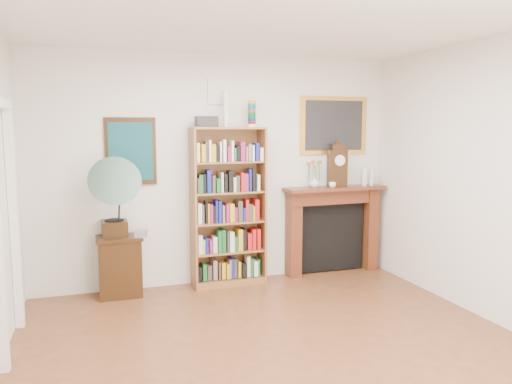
{
  "coord_description": "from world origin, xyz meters",
  "views": [
    {
      "loc": [
        -1.48,
        -3.46,
        1.92
      ],
      "look_at": [
        0.19,
        1.6,
        1.23
      ],
      "focal_mm": 35.0,
      "sensor_mm": 36.0,
      "label": 1
    }
  ],
  "objects_px": {
    "fireplace": "(332,222)",
    "teacup": "(332,185)",
    "gramophone": "(114,192)",
    "bottle_left": "(365,177)",
    "bookshelf": "(228,198)",
    "cd_stack": "(141,234)",
    "mantel_clock": "(337,166)",
    "bottle_right": "(371,178)",
    "flower_vase": "(314,182)",
    "side_cabinet": "(120,266)"
  },
  "relations": [
    {
      "from": "bookshelf",
      "to": "flower_vase",
      "type": "bearing_deg",
      "value": 0.43
    },
    {
      "from": "bookshelf",
      "to": "bottle_left",
      "type": "height_order",
      "value": "bookshelf"
    },
    {
      "from": "flower_vase",
      "to": "teacup",
      "type": "relative_size",
      "value": 1.57
    },
    {
      "from": "bookshelf",
      "to": "teacup",
      "type": "xyz_separation_m",
      "value": [
        1.37,
        -0.05,
        0.11
      ]
    },
    {
      "from": "side_cabinet",
      "to": "bottle_right",
      "type": "distance_m",
      "value": 3.41
    },
    {
      "from": "bookshelf",
      "to": "fireplace",
      "type": "bearing_deg",
      "value": 1.55
    },
    {
      "from": "side_cabinet",
      "to": "mantel_clock",
      "type": "relative_size",
      "value": 1.27
    },
    {
      "from": "side_cabinet",
      "to": "mantel_clock",
      "type": "height_order",
      "value": "mantel_clock"
    },
    {
      "from": "fireplace",
      "to": "bottle_right",
      "type": "distance_m",
      "value": 0.79
    },
    {
      "from": "bookshelf",
      "to": "bottle_left",
      "type": "distance_m",
      "value": 1.88
    },
    {
      "from": "fireplace",
      "to": "bottle_left",
      "type": "relative_size",
      "value": 5.76
    },
    {
      "from": "cd_stack",
      "to": "bottle_right",
      "type": "height_order",
      "value": "bottle_right"
    },
    {
      "from": "bookshelf",
      "to": "flower_vase",
      "type": "distance_m",
      "value": 1.16
    },
    {
      "from": "cd_stack",
      "to": "bottle_left",
      "type": "bearing_deg",
      "value": 2.78
    },
    {
      "from": "bottle_left",
      "to": "bottle_right",
      "type": "relative_size",
      "value": 1.2
    },
    {
      "from": "side_cabinet",
      "to": "teacup",
      "type": "bearing_deg",
      "value": -0.51
    },
    {
      "from": "flower_vase",
      "to": "gramophone",
      "type": "bearing_deg",
      "value": -176.45
    },
    {
      "from": "bookshelf",
      "to": "teacup",
      "type": "bearing_deg",
      "value": -3.69
    },
    {
      "from": "mantel_clock",
      "to": "flower_vase",
      "type": "xyz_separation_m",
      "value": [
        -0.34,
        -0.02,
        -0.2
      ]
    },
    {
      "from": "side_cabinet",
      "to": "flower_vase",
      "type": "height_order",
      "value": "flower_vase"
    },
    {
      "from": "side_cabinet",
      "to": "cd_stack",
      "type": "xyz_separation_m",
      "value": [
        0.23,
        -0.11,
        0.39
      ]
    },
    {
      "from": "gramophone",
      "to": "side_cabinet",
      "type": "bearing_deg",
      "value": 62.45
    },
    {
      "from": "bottle_left",
      "to": "cd_stack",
      "type": "bearing_deg",
      "value": -177.22
    },
    {
      "from": "teacup",
      "to": "fireplace",
      "type": "bearing_deg",
      "value": 60.68
    },
    {
      "from": "gramophone",
      "to": "mantel_clock",
      "type": "relative_size",
      "value": 1.67
    },
    {
      "from": "fireplace",
      "to": "teacup",
      "type": "distance_m",
      "value": 0.53
    },
    {
      "from": "bookshelf",
      "to": "flower_vase",
      "type": "relative_size",
      "value": 15.88
    },
    {
      "from": "fireplace",
      "to": "teacup",
      "type": "relative_size",
      "value": 15.51
    },
    {
      "from": "gramophone",
      "to": "bottle_right",
      "type": "distance_m",
      "value": 3.33
    },
    {
      "from": "teacup",
      "to": "cd_stack",
      "type": "bearing_deg",
      "value": -178.02
    },
    {
      "from": "bookshelf",
      "to": "teacup",
      "type": "height_order",
      "value": "bookshelf"
    },
    {
      "from": "cd_stack",
      "to": "teacup",
      "type": "distance_m",
      "value": 2.47
    },
    {
      "from": "bookshelf",
      "to": "bottle_right",
      "type": "distance_m",
      "value": 2.0
    },
    {
      "from": "fireplace",
      "to": "teacup",
      "type": "bearing_deg",
      "value": -121.41
    },
    {
      "from": "mantel_clock",
      "to": "flower_vase",
      "type": "height_order",
      "value": "mantel_clock"
    },
    {
      "from": "cd_stack",
      "to": "mantel_clock",
      "type": "xyz_separation_m",
      "value": [
        2.55,
        0.19,
        0.69
      ]
    },
    {
      "from": "teacup",
      "to": "bottle_right",
      "type": "bearing_deg",
      "value": 7.48
    },
    {
      "from": "bookshelf",
      "to": "bottle_right",
      "type": "relative_size",
      "value": 11.11
    },
    {
      "from": "side_cabinet",
      "to": "bottle_right",
      "type": "xyz_separation_m",
      "value": [
        3.28,
        0.06,
        0.91
      ]
    },
    {
      "from": "fireplace",
      "to": "flower_vase",
      "type": "xyz_separation_m",
      "value": [
        -0.29,
        -0.04,
        0.55
      ]
    },
    {
      "from": "bookshelf",
      "to": "gramophone",
      "type": "relative_size",
      "value": 2.42
    },
    {
      "from": "gramophone",
      "to": "fireplace",
      "type": "bearing_deg",
      "value": 2.1
    },
    {
      "from": "mantel_clock",
      "to": "bottle_right",
      "type": "xyz_separation_m",
      "value": [
        0.5,
        -0.03,
        -0.17
      ]
    },
    {
      "from": "bookshelf",
      "to": "mantel_clock",
      "type": "xyz_separation_m",
      "value": [
        1.49,
        0.06,
        0.34
      ]
    },
    {
      "from": "side_cabinet",
      "to": "mantel_clock",
      "type": "xyz_separation_m",
      "value": [
        2.79,
        0.08,
        1.07
      ]
    },
    {
      "from": "bookshelf",
      "to": "fireplace",
      "type": "height_order",
      "value": "bookshelf"
    },
    {
      "from": "teacup",
      "to": "bottle_left",
      "type": "bearing_deg",
      "value": 6.68
    },
    {
      "from": "bookshelf",
      "to": "gramophone",
      "type": "distance_m",
      "value": 1.35
    },
    {
      "from": "bottle_right",
      "to": "fireplace",
      "type": "bearing_deg",
      "value": 174.89
    },
    {
      "from": "mantel_clock",
      "to": "fireplace",
      "type": "bearing_deg",
      "value": 161.02
    }
  ]
}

